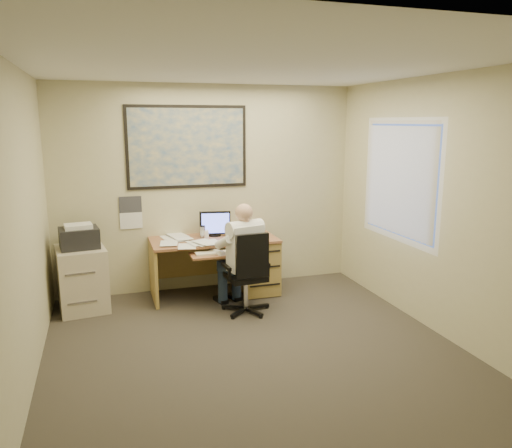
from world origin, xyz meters
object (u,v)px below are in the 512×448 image
object	(u,v)px
desk	(238,259)
office_chair	(246,289)
person	(245,258)
filing_cabinet	(82,273)

from	to	relation	value
desk	office_chair	xyz separation A→B (m)	(-0.11, -0.76, -0.15)
desk	person	xyz separation A→B (m)	(-0.11, -0.69, 0.21)
person	desk	bearing A→B (deg)	65.63
desk	person	bearing A→B (deg)	-98.89
desk	office_chair	distance (m)	0.79
filing_cabinet	office_chair	bearing A→B (deg)	-28.99
desk	person	distance (m)	0.73
desk	office_chair	size ratio (longest dim) A/B	1.61
filing_cabinet	office_chair	distance (m)	1.98
office_chair	desk	bearing A→B (deg)	76.81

